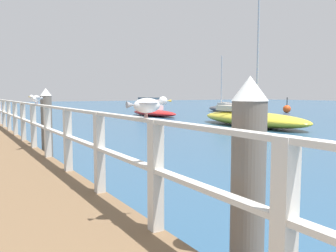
{
  "coord_description": "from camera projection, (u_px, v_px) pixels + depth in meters",
  "views": [
    {
      "loc": [
        -0.31,
        0.99,
        1.74
      ],
      "look_at": [
        4.16,
        8.4,
        0.94
      ],
      "focal_mm": 37.72,
      "sensor_mm": 36.0,
      "label": 1
    }
  ],
  "objects": [
    {
      "name": "boat_2",
      "position": [
        152.0,
        110.0,
        27.31
      ],
      "size": [
        1.95,
        5.61,
        1.44
      ],
      "rotation": [
        0.0,
        0.0,
        0.05
      ],
      "color": "red",
      "rests_on": "ground_plane"
    },
    {
      "name": "seagull_foreground",
      "position": [
        148.0,
        105.0,
        3.5
      ],
      "size": [
        0.48,
        0.2,
        0.21
      ],
      "rotation": [
        0.0,
        0.0,
        4.61
      ],
      "color": "white",
      "rests_on": "pier_railing"
    },
    {
      "name": "dock_piling_near",
      "position": [
        248.0,
        191.0,
        2.87
      ],
      "size": [
        0.29,
        0.29,
        1.88
      ],
      "color": "#6B6056",
      "rests_on": "ground_plane"
    },
    {
      "name": "seagull_background",
      "position": [
        36.0,
        98.0,
        8.27
      ],
      "size": [
        0.38,
        0.36,
        0.21
      ],
      "rotation": [
        0.0,
        0.0,
        2.33
      ],
      "color": "white",
      "rests_on": "pier_railing"
    },
    {
      "name": "channel_buoy",
      "position": [
        287.0,
        109.0,
        31.93
      ],
      "size": [
        0.7,
        0.7,
        1.4
      ],
      "color": "#E54C19",
      "rests_on": "ground_plane"
    },
    {
      "name": "boat_3",
      "position": [
        251.0,
        118.0,
        18.97
      ],
      "size": [
        3.09,
        8.03,
        8.16
      ],
      "rotation": [
        0.0,
        0.0,
        3.07
      ],
      "color": "gold",
      "rests_on": "ground_plane"
    },
    {
      "name": "pier_railing",
      "position": [
        28.0,
        119.0,
        9.39
      ],
      "size": [
        0.12,
        20.4,
        1.09
      ],
      "color": "beige",
      "rests_on": "pier_deck"
    },
    {
      "name": "dock_piling_far",
      "position": [
        47.0,
        124.0,
        9.18
      ],
      "size": [
        0.29,
        0.29,
        1.88
      ],
      "color": "#6B6056",
      "rests_on": "ground_plane"
    },
    {
      "name": "boat_4",
      "position": [
        223.0,
        108.0,
        33.56
      ],
      "size": [
        2.09,
        4.57,
        5.3
      ],
      "rotation": [
        0.0,
        0.0,
        -0.14
      ],
      "color": "#4C4C51",
      "rests_on": "ground_plane"
    }
  ]
}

